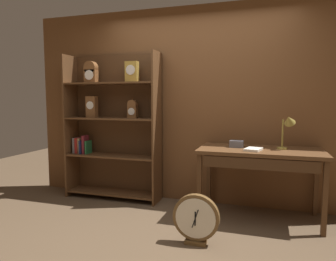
# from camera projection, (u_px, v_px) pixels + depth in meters

# --- Properties ---
(ground_plane) EXTENTS (10.00, 10.00, 0.00)m
(ground_plane) POSITION_uv_depth(u_px,v_px,m) (165.00, 246.00, 2.96)
(ground_plane) COLOR brown
(back_wood_panel) EXTENTS (4.80, 0.05, 2.60)m
(back_wood_panel) POSITION_uv_depth(u_px,v_px,m) (198.00, 106.00, 4.14)
(back_wood_panel) COLOR brown
(back_wood_panel) RESTS_ON ground
(bookshelf) EXTENTS (1.34, 0.35, 2.00)m
(bookshelf) POSITION_uv_depth(u_px,v_px,m) (112.00, 125.00, 4.34)
(bookshelf) COLOR brown
(bookshelf) RESTS_ON ground
(workbench) EXTENTS (1.38, 0.69, 0.82)m
(workbench) POSITION_uv_depth(u_px,v_px,m) (260.00, 157.00, 3.54)
(workbench) COLOR brown
(workbench) RESTS_ON ground
(desk_lamp) EXTENTS (0.20, 0.20, 0.41)m
(desk_lamp) POSITION_uv_depth(u_px,v_px,m) (288.00, 125.00, 3.47)
(desk_lamp) COLOR olive
(desk_lamp) RESTS_ON workbench
(toolbox_small) EXTENTS (0.16, 0.11, 0.08)m
(toolbox_small) POSITION_uv_depth(u_px,v_px,m) (237.00, 144.00, 3.69)
(toolbox_small) COLOR #595960
(toolbox_small) RESTS_ON workbench
(open_repair_manual) EXTENTS (0.21, 0.25, 0.02)m
(open_repair_manual) POSITION_uv_depth(u_px,v_px,m) (253.00, 149.00, 3.46)
(open_repair_manual) COLOR silver
(open_repair_manual) RESTS_ON workbench
(round_clock_large) EXTENTS (0.45, 0.11, 0.49)m
(round_clock_large) POSITION_uv_depth(u_px,v_px,m) (196.00, 219.00, 2.97)
(round_clock_large) COLOR brown
(round_clock_large) RESTS_ON ground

